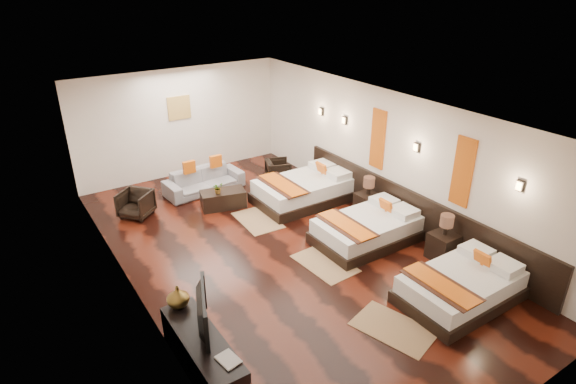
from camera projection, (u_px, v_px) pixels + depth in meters
floor at (279, 250)px, 9.34m from camera, size 5.50×9.50×0.01m
ceiling at (277, 111)px, 8.15m from camera, size 5.50×9.50×0.01m
back_wall at (180, 123)px, 12.34m from camera, size 5.50×0.01×2.80m
left_wall at (129, 225)px, 7.37m from camera, size 0.01×9.50×2.80m
right_wall at (387, 156)px, 10.12m from camera, size 0.01×9.50×2.80m
headboard_panel at (409, 211)px, 9.90m from camera, size 0.08×6.60×0.90m
bed_near at (461, 286)px, 7.84m from camera, size 2.03×1.27×0.77m
bed_mid at (368, 229)px, 9.57m from camera, size 2.09×1.31×0.80m
bed_far at (304, 189)px, 11.23m from camera, size 2.25×1.41×0.86m
nightstand_a at (443, 243)px, 8.96m from camera, size 0.47×0.47×0.92m
nightstand_b at (368, 202)px, 10.55m from camera, size 0.47×0.47×0.92m
jute_mat_near at (393, 328)px, 7.30m from camera, size 1.06×1.36×0.01m
jute_mat_mid at (325, 263)px, 8.91m from camera, size 0.82×1.24×0.01m
jute_mat_far at (258, 220)px, 10.45m from camera, size 0.81×1.24×0.01m
tv_console at (203, 353)px, 6.45m from camera, size 0.50×1.80×0.55m
tv at (197, 311)px, 6.38m from camera, size 0.50×0.98×0.58m
book at (221, 364)px, 5.89m from camera, size 0.27×0.34×0.03m
figurine at (178, 297)px, 6.86m from camera, size 0.40×0.40×0.34m
sofa at (204, 180)px, 11.73m from camera, size 1.98×0.88×0.56m
armchair_left at (136, 204)px, 10.53m from camera, size 0.91×0.91×0.60m
armchair_right at (278, 170)px, 12.34m from camera, size 0.78×0.77×0.56m
coffee_table at (223, 199)px, 10.98m from camera, size 1.09×0.73×0.40m
table_plant at (218, 188)px, 10.74m from camera, size 0.28×0.26×0.25m
orange_panel_a at (463, 172)px, 8.55m from camera, size 0.04×0.40×1.30m
orange_panel_b at (378, 139)px, 10.21m from camera, size 0.04×0.40×1.30m
sconce_near at (520, 186)px, 7.64m from camera, size 0.07×0.12×0.18m
sconce_mid at (417, 147)px, 9.30m from camera, size 0.07×0.12×0.18m
sconce_far at (345, 120)px, 10.97m from camera, size 0.07×0.12×0.18m
sconce_lounge at (321, 112)px, 11.65m from camera, size 0.07×0.12×0.18m
gold_artwork at (179, 108)px, 12.15m from camera, size 0.60×0.04×0.60m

